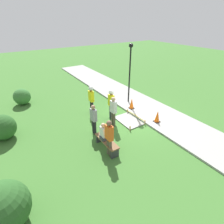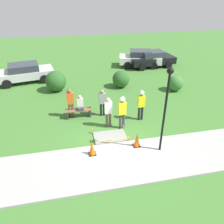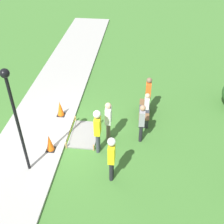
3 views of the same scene
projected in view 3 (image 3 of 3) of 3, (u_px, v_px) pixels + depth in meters
The scene contains 13 objects.
ground_plane at pixel (69, 136), 11.63m from camera, with size 60.00×60.00×0.00m, color #3D702D.
sidewalk at pixel (36, 132), 11.72m from camera, with size 28.00×2.80×0.10m.
wet_concrete_patch at pixel (84, 134), 11.65m from camera, with size 1.73×1.15×0.29m.
traffic_cone_near_patch at pixel (60, 109), 12.37m from camera, with size 0.34×0.34×0.73m.
traffic_cone_far_patch at pixel (50, 143), 10.63m from camera, with size 0.34×0.34×0.72m.
park_bench at pixel (144, 112), 12.38m from camera, with size 1.54×0.44×0.50m.
person_seated_on_bench at pixel (146, 104), 11.96m from camera, with size 0.36×0.44×0.89m.
worker_supervisor at pixel (112, 155), 9.21m from camera, with size 0.40×0.27×1.86m.
worker_assistant at pixel (97, 127), 10.26m from camera, with size 0.40×0.28×1.92m.
bystander_in_orange_shirt at pixel (148, 93), 12.28m from camera, with size 0.40×0.24×1.82m.
bystander_in_gray_shirt at pixel (108, 119), 10.87m from camera, with size 0.40×0.23×1.79m.
bystander_in_white_shirt at pixel (142, 121), 10.88m from camera, with size 0.40×0.22×1.70m.
lamppost_near at pixel (14, 110), 8.52m from camera, with size 0.28×0.28×4.02m.
Camera 3 is at (8.40, 2.77, 7.82)m, focal length 45.00 mm.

